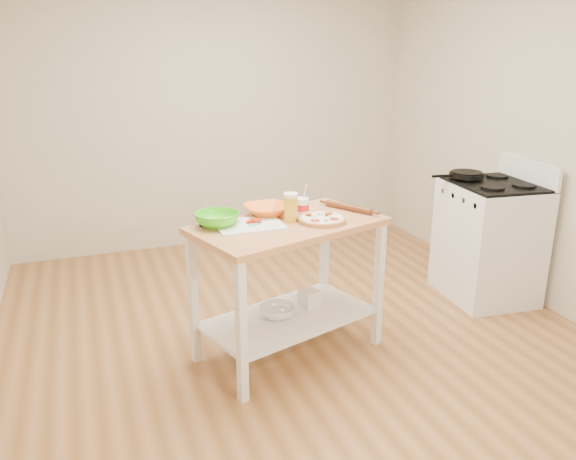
% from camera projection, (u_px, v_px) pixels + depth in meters
% --- Properties ---
extents(room_shell, '(4.04, 4.54, 2.74)m').
position_uv_depth(room_shell, '(299.00, 145.00, 3.49)').
color(room_shell, '#A06B3B').
rests_on(room_shell, ground).
extents(prep_island, '(1.31, 0.95, 0.90)m').
position_uv_depth(prep_island, '(289.00, 260.00, 3.54)').
color(prep_island, tan).
rests_on(prep_island, ground).
extents(gas_stove, '(0.69, 0.78, 1.11)m').
position_uv_depth(gas_stove, '(488.00, 240.00, 4.46)').
color(gas_stove, white).
rests_on(gas_stove, ground).
extents(skillet, '(0.42, 0.27, 0.03)m').
position_uv_depth(skillet, '(466.00, 175.00, 4.42)').
color(skillet, black).
rests_on(skillet, gas_stove).
extents(pizza, '(0.30, 0.30, 0.05)m').
position_uv_depth(pizza, '(322.00, 219.00, 3.48)').
color(pizza, tan).
rests_on(pizza, prep_island).
extents(cutting_board, '(0.40, 0.30, 0.04)m').
position_uv_depth(cutting_board, '(249.00, 225.00, 3.40)').
color(cutting_board, white).
rests_on(cutting_board, prep_island).
extents(spatula, '(0.13, 0.12, 0.01)m').
position_uv_depth(spatula, '(256.00, 223.00, 3.41)').
color(spatula, '#51C3CB').
rests_on(spatula, cutting_board).
extents(knife, '(0.26, 0.12, 0.01)m').
position_uv_depth(knife, '(214.00, 223.00, 3.40)').
color(knife, silver).
rests_on(knife, cutting_board).
extents(orange_bowl, '(0.29, 0.29, 0.07)m').
position_uv_depth(orange_bowl, '(267.00, 210.00, 3.61)').
color(orange_bowl, orange).
rests_on(orange_bowl, prep_island).
extents(green_bowl, '(0.35, 0.35, 0.08)m').
position_uv_depth(green_bowl, '(217.00, 219.00, 3.39)').
color(green_bowl, '#44D118').
rests_on(green_bowl, prep_island).
extents(beer_pint, '(0.09, 0.09, 0.18)m').
position_uv_depth(beer_pint, '(291.00, 207.00, 3.47)').
color(beer_pint, gold).
rests_on(beer_pint, prep_island).
extents(yogurt_tub, '(0.10, 0.10, 0.21)m').
position_uv_depth(yogurt_tub, '(302.00, 207.00, 3.59)').
color(yogurt_tub, white).
rests_on(yogurt_tub, prep_island).
extents(rolling_pin, '(0.21, 0.33, 0.04)m').
position_uv_depth(rolling_pin, '(349.00, 208.00, 3.72)').
color(rolling_pin, '#5F3015').
rests_on(rolling_pin, prep_island).
extents(shelf_glass_bowl, '(0.26, 0.26, 0.07)m').
position_uv_depth(shelf_glass_bowl, '(278.00, 311.00, 3.65)').
color(shelf_glass_bowl, silver).
rests_on(shelf_glass_bowl, prep_island).
extents(shelf_bin, '(0.14, 0.14, 0.11)m').
position_uv_depth(shelf_bin, '(309.00, 298.00, 3.79)').
color(shelf_bin, white).
rests_on(shelf_bin, prep_island).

